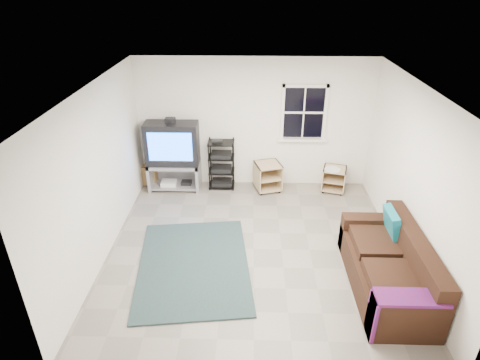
{
  "coord_description": "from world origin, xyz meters",
  "views": [
    {
      "loc": [
        -0.07,
        -5.21,
        3.96
      ],
      "look_at": [
        -0.23,
        0.4,
        1.04
      ],
      "focal_mm": 30.0,
      "sensor_mm": 36.0,
      "label": 1
    }
  ],
  "objects_px": {
    "side_table_left": "(267,175)",
    "sofa": "(389,269)",
    "side_table_right": "(334,177)",
    "tv_unit": "(173,151)",
    "av_rack": "(222,167)"
  },
  "relations": [
    {
      "from": "side_table_right",
      "to": "sofa",
      "type": "bearing_deg",
      "value": -85.1
    },
    {
      "from": "side_table_right",
      "to": "sofa",
      "type": "distance_m",
      "value": 2.86
    },
    {
      "from": "tv_unit",
      "to": "av_rack",
      "type": "relative_size",
      "value": 1.47
    },
    {
      "from": "av_rack",
      "to": "sofa",
      "type": "bearing_deg",
      "value": -49.23
    },
    {
      "from": "tv_unit",
      "to": "sofa",
      "type": "relative_size",
      "value": 0.75
    },
    {
      "from": "side_table_left",
      "to": "sofa",
      "type": "distance_m",
      "value": 3.28
    },
    {
      "from": "tv_unit",
      "to": "side_table_left",
      "type": "distance_m",
      "value": 1.95
    },
    {
      "from": "side_table_left",
      "to": "side_table_right",
      "type": "relative_size",
      "value": 1.11
    },
    {
      "from": "tv_unit",
      "to": "side_table_left",
      "type": "relative_size",
      "value": 2.51
    },
    {
      "from": "av_rack",
      "to": "tv_unit",
      "type": "bearing_deg",
      "value": -175.71
    },
    {
      "from": "sofa",
      "to": "side_table_right",
      "type": "bearing_deg",
      "value": 94.9
    },
    {
      "from": "side_table_left",
      "to": "av_rack",
      "type": "bearing_deg",
      "value": 176.65
    },
    {
      "from": "side_table_left",
      "to": "sofa",
      "type": "xyz_separation_m",
      "value": [
        1.59,
        -2.86,
        0.02
      ]
    },
    {
      "from": "side_table_left",
      "to": "sofa",
      "type": "relative_size",
      "value": 0.3
    },
    {
      "from": "side_table_left",
      "to": "sofa",
      "type": "height_order",
      "value": "sofa"
    }
  ]
}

